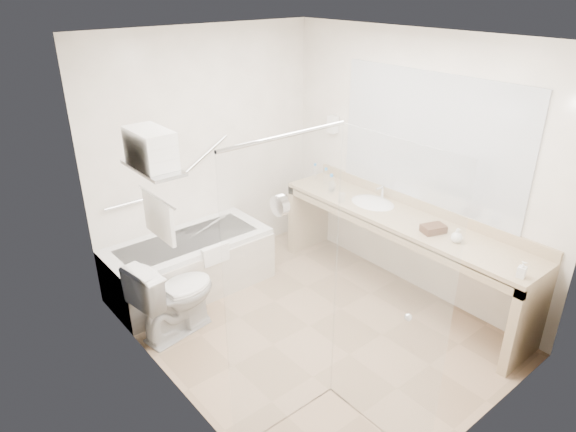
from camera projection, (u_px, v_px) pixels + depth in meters
floor at (309, 326)px, 4.68m from camera, size 3.20×3.20×0.00m
ceiling at (315, 38)px, 3.63m from camera, size 2.60×3.20×0.10m
wall_back at (207, 153)px, 5.27m from camera, size 2.60×0.10×2.50m
wall_front at (492, 282)px, 3.04m from camera, size 2.60×0.10×2.50m
wall_left at (166, 250)px, 3.40m from camera, size 0.10×3.20×2.50m
wall_right at (412, 166)px, 4.91m from camera, size 0.10×3.20×2.50m
bathtub at (190, 264)px, 5.14m from camera, size 1.60×0.73×0.59m
grab_bar_short at (125, 204)px, 4.82m from camera, size 0.40×0.03×0.03m
grab_bar_long at (205, 155)px, 5.21m from camera, size 0.53×0.03×0.33m
shower_enclosure at (335, 297)px, 3.22m from camera, size 0.96×0.91×2.11m
towel_shelf at (152, 160)px, 3.51m from camera, size 0.24×0.55×0.81m
vanity_counter at (400, 236)px, 4.90m from camera, size 0.55×2.70×0.95m
sink at (372, 205)px, 5.12m from camera, size 0.40×0.52×0.14m
faucet at (383, 192)px, 5.16m from camera, size 0.03×0.03×0.14m
mirror at (428, 139)px, 4.67m from camera, size 0.02×2.00×1.20m
hairdryer_unit at (333, 124)px, 5.53m from camera, size 0.08×0.10×0.18m
toilet at (175, 296)px, 4.47m from camera, size 0.82×0.54×0.74m
amenity_basket at (433, 229)px, 4.50m from camera, size 0.24×0.20×0.07m
soap_bottle_a at (521, 274)px, 3.83m from camera, size 0.08×0.14×0.06m
soap_bottle_b at (457, 237)px, 4.33m from camera, size 0.12×0.14×0.10m
water_bottle_left at (315, 172)px, 5.66m from camera, size 0.06×0.06×0.18m
water_bottle_mid at (331, 185)px, 5.29m from camera, size 0.06×0.06×0.21m
water_bottle_right at (326, 177)px, 5.53m from camera, size 0.06×0.06×0.19m
drinking_glass_near at (332, 186)px, 5.38m from camera, size 0.09×0.09×0.09m
drinking_glass_far at (342, 198)px, 5.11m from camera, size 0.08×0.08×0.09m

